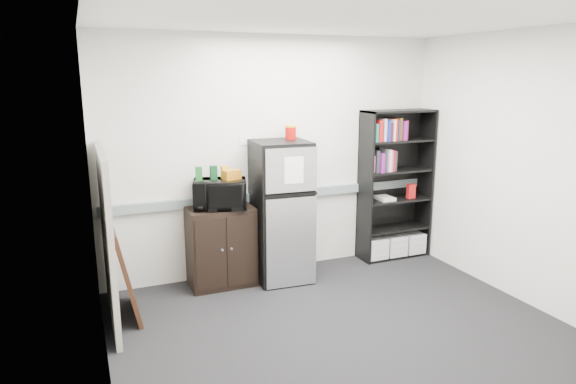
% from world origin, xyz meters
% --- Properties ---
extents(floor, '(4.00, 4.00, 0.00)m').
position_xyz_m(floor, '(0.00, 0.00, 0.00)').
color(floor, black).
rests_on(floor, ground).
extents(wall_back, '(4.00, 0.02, 2.70)m').
position_xyz_m(wall_back, '(0.00, 1.75, 1.35)').
color(wall_back, silver).
rests_on(wall_back, floor).
extents(wall_right, '(0.02, 3.50, 2.70)m').
position_xyz_m(wall_right, '(2.00, 0.00, 1.35)').
color(wall_right, silver).
rests_on(wall_right, floor).
extents(wall_left, '(0.02, 3.50, 2.70)m').
position_xyz_m(wall_left, '(-2.00, 0.00, 1.35)').
color(wall_left, silver).
rests_on(wall_left, floor).
extents(ceiling, '(4.00, 3.50, 0.02)m').
position_xyz_m(ceiling, '(0.00, 0.00, 2.70)').
color(ceiling, white).
rests_on(ceiling, wall_back).
extents(electrical_raceway, '(3.92, 0.05, 0.10)m').
position_xyz_m(electrical_raceway, '(0.00, 1.72, 0.90)').
color(electrical_raceway, gray).
rests_on(electrical_raceway, wall_back).
extents(wall_note, '(0.14, 0.00, 0.10)m').
position_xyz_m(wall_note, '(-0.35, 1.74, 1.55)').
color(wall_note, white).
rests_on(wall_note, wall_back).
extents(bookshelf, '(0.90, 0.34, 1.85)m').
position_xyz_m(bookshelf, '(1.53, 1.57, 0.91)').
color(bookshelf, black).
rests_on(bookshelf, floor).
extents(cubicle_partition, '(0.06, 1.30, 1.62)m').
position_xyz_m(cubicle_partition, '(-1.90, 1.08, 0.81)').
color(cubicle_partition, gray).
rests_on(cubicle_partition, floor).
extents(cabinet, '(0.70, 0.47, 0.88)m').
position_xyz_m(cabinet, '(-0.73, 1.50, 0.44)').
color(cabinet, black).
rests_on(cabinet, floor).
extents(microwave, '(0.63, 0.51, 0.30)m').
position_xyz_m(microwave, '(-0.73, 1.48, 1.03)').
color(microwave, black).
rests_on(microwave, cabinet).
extents(snack_box_a, '(0.08, 0.06, 0.15)m').
position_xyz_m(snack_box_a, '(-0.94, 1.52, 1.26)').
color(snack_box_a, '#1A5B24').
rests_on(snack_box_a, microwave).
extents(snack_box_b, '(0.07, 0.05, 0.15)m').
position_xyz_m(snack_box_b, '(-0.78, 1.52, 1.26)').
color(snack_box_b, '#0C3617').
rests_on(snack_box_b, microwave).
extents(snack_box_c, '(0.07, 0.05, 0.14)m').
position_xyz_m(snack_box_c, '(-0.66, 1.52, 1.25)').
color(snack_box_c, '#C39412').
rests_on(snack_box_c, microwave).
extents(snack_bag, '(0.20, 0.14, 0.10)m').
position_xyz_m(snack_bag, '(-0.60, 1.47, 1.23)').
color(snack_bag, '#B96E12').
rests_on(snack_bag, microwave).
extents(refrigerator, '(0.62, 0.65, 1.57)m').
position_xyz_m(refrigerator, '(-0.06, 1.42, 0.78)').
color(refrigerator, black).
rests_on(refrigerator, floor).
extents(coffee_can, '(0.13, 0.13, 0.17)m').
position_xyz_m(coffee_can, '(0.11, 1.55, 1.65)').
color(coffee_can, '#A60C07').
rests_on(coffee_can, refrigerator).
extents(framed_poster, '(0.22, 0.71, 0.90)m').
position_xyz_m(framed_poster, '(-1.77, 1.12, 0.45)').
color(framed_poster, black).
rests_on(framed_poster, floor).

